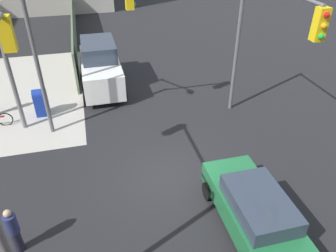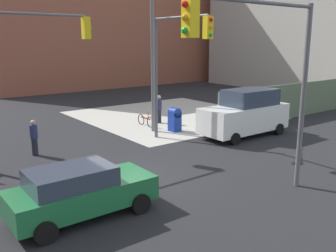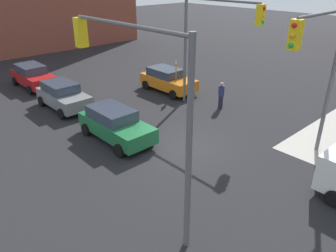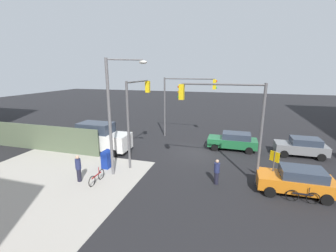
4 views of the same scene
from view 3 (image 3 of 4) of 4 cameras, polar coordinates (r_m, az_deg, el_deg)
name	(u,v)px [view 3 (image 3 of 4)]	position (r m, az deg, el deg)	size (l,w,h in m)	color
ground_plane	(185,146)	(16.09, 2.93, -3.56)	(120.00, 120.00, 0.00)	black
traffic_signal_nw_corner	(212,33)	(19.34, 7.63, 15.75)	(5.42, 0.36, 6.50)	#59595B
traffic_signal_se_corner	(138,87)	(9.86, -5.25, 6.80)	(5.64, 0.36, 6.50)	#59595B
traffic_signal_ne_corner	(320,61)	(14.42, 24.94, 10.19)	(0.36, 4.37, 6.50)	#59595B
warning_sign_two_way	(176,73)	(22.04, 1.40, 9.14)	(0.48, 0.48, 2.40)	#4C4C4C
coupe_red	(33,76)	(26.27, -22.47, 8.08)	(4.29, 2.02, 1.62)	#B21919
sedan_gray	(63,95)	(21.31, -17.81, 5.10)	(4.07, 2.02, 1.62)	slate
coupe_orange	(168,80)	(23.41, -0.07, 8.08)	(4.23, 2.02, 1.62)	orange
coupe_green	(115,124)	(16.63, -9.17, 0.38)	(4.41, 2.02, 1.62)	#1E6638
pedestrian_crossing	(221,95)	(20.54, 9.24, 5.38)	(0.36, 0.36, 1.70)	navy
bicycle_at_crosswalk	(176,83)	(24.32, 1.45, 7.50)	(1.75, 0.05, 0.97)	black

